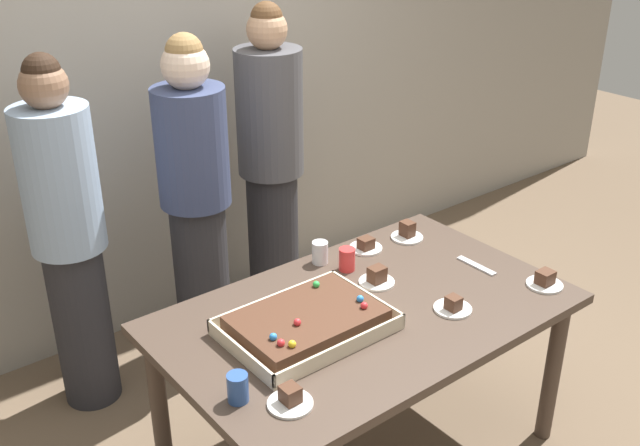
% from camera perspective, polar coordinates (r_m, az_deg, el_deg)
% --- Properties ---
extents(interior_back_panel, '(8.00, 0.12, 3.00)m').
position_cam_1_polar(interior_back_panel, '(3.88, -12.42, 13.27)').
color(interior_back_panel, '#9E998E').
rests_on(interior_back_panel, ground_plane).
extents(party_table, '(1.60, 0.99, 0.74)m').
position_cam_1_polar(party_table, '(2.96, 3.50, -8.05)').
color(party_table, '#47382D').
rests_on(party_table, ground_plane).
extents(sheet_cake, '(0.60, 0.43, 0.10)m').
position_cam_1_polar(sheet_cake, '(2.76, -1.02, -7.69)').
color(sheet_cake, beige).
rests_on(sheet_cake, party_table).
extents(plated_slice_near_left, '(0.15, 0.15, 0.06)m').
position_cam_1_polar(plated_slice_near_left, '(3.34, 3.56, -1.78)').
color(plated_slice_near_left, white).
rests_on(plated_slice_near_left, party_table).
extents(plated_slice_near_right, '(0.15, 0.15, 0.08)m').
position_cam_1_polar(plated_slice_near_right, '(3.07, 4.41, -4.26)').
color(plated_slice_near_right, white).
rests_on(plated_slice_near_right, party_table).
extents(plated_slice_far_left, '(0.15, 0.15, 0.07)m').
position_cam_1_polar(plated_slice_far_left, '(2.43, -2.32, -13.44)').
color(plated_slice_far_left, white).
rests_on(plated_slice_far_left, party_table).
extents(plated_slice_far_right, '(0.15, 0.15, 0.08)m').
position_cam_1_polar(plated_slice_far_right, '(3.46, 6.75, -0.77)').
color(plated_slice_far_right, white).
rests_on(plated_slice_far_right, party_table).
extents(plated_slice_center_front, '(0.15, 0.15, 0.06)m').
position_cam_1_polar(plated_slice_center_front, '(2.94, 10.23, -6.36)').
color(plated_slice_center_front, white).
rests_on(plated_slice_center_front, party_table).
extents(plated_slice_center_back, '(0.15, 0.15, 0.07)m').
position_cam_1_polar(plated_slice_center_back, '(3.19, 16.97, -4.30)').
color(plated_slice_center_back, white).
rests_on(plated_slice_center_back, party_table).
extents(drink_cup_nearest, '(0.07, 0.07, 0.10)m').
position_cam_1_polar(drink_cup_nearest, '(3.16, 2.10, -2.82)').
color(drink_cup_nearest, red).
rests_on(drink_cup_nearest, party_table).
extents(drink_cup_middle, '(0.07, 0.07, 0.10)m').
position_cam_1_polar(drink_cup_middle, '(3.21, -0.00, -2.29)').
color(drink_cup_middle, white).
rests_on(drink_cup_middle, party_table).
extents(drink_cup_far_end, '(0.07, 0.07, 0.10)m').
position_cam_1_polar(drink_cup_far_end, '(2.44, -6.37, -12.53)').
color(drink_cup_far_end, '#2D5199').
rests_on(drink_cup_far_end, party_table).
extents(cake_server_utensil, '(0.03, 0.20, 0.01)m').
position_cam_1_polar(cake_server_utensil, '(3.27, 11.99, -3.24)').
color(cake_server_utensil, silver).
rests_on(cake_server_utensil, party_table).
extents(person_serving_front, '(0.34, 0.34, 1.73)m').
position_cam_1_polar(person_serving_front, '(3.88, -3.80, 4.52)').
color(person_serving_front, '#28282D').
rests_on(person_serving_front, ground_plane).
extents(person_green_shirt_behind, '(0.33, 0.33, 1.67)m').
position_cam_1_polar(person_green_shirt_behind, '(3.51, -9.53, 1.42)').
color(person_green_shirt_behind, '#28282D').
rests_on(person_green_shirt_behind, ground_plane).
extents(person_striped_tie_right, '(0.32, 0.32, 1.66)m').
position_cam_1_polar(person_striped_tie_right, '(3.38, -18.86, -0.89)').
color(person_striped_tie_right, '#28282D').
rests_on(person_striped_tie_right, ground_plane).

